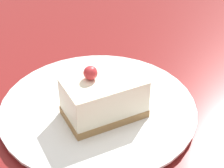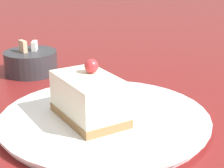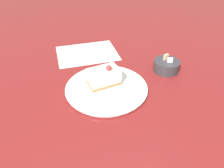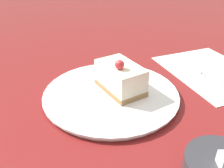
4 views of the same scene
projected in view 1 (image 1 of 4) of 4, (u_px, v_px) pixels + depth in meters
ground_plane at (122, 107)px, 0.55m from camera, size 4.00×4.00×0.00m
plate at (98, 107)px, 0.54m from camera, size 0.28×0.28×0.01m
cake_slice at (104, 98)px, 0.51m from camera, size 0.08×0.12×0.08m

